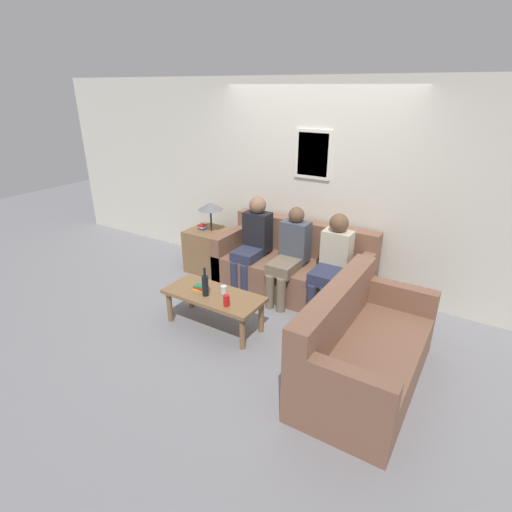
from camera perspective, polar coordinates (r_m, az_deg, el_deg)
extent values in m
plane|color=gray|center=(4.91, 2.60, -7.21)|extent=(16.00, 16.00, 0.00)
cube|color=silver|center=(5.23, 8.09, 9.88)|extent=(9.00, 0.06, 2.60)
cube|color=silver|center=(5.12, 8.15, 14.16)|extent=(0.48, 0.02, 0.60)
cube|color=#B7CCB2|center=(5.11, 8.11, 14.15)|extent=(0.40, 0.01, 0.52)
cube|color=brown|center=(5.16, 5.12, -2.97)|extent=(1.96, 0.85, 0.43)
cube|color=brown|center=(5.26, 6.89, 2.67)|extent=(1.96, 0.20, 0.45)
cube|color=brown|center=(5.54, -3.25, 0.37)|extent=(0.14, 0.85, 0.68)
cube|color=brown|center=(4.82, 14.87, -4.09)|extent=(0.14, 0.85, 0.68)
cube|color=brown|center=(3.80, 15.44, -14.44)|extent=(0.85, 1.64, 0.43)
cube|color=brown|center=(3.63, 11.30, -7.53)|extent=(0.20, 1.64, 0.45)
cube|color=brown|center=(3.16, 11.33, -20.03)|extent=(0.85, 0.14, 0.68)
cube|color=brown|center=(4.35, 18.61, -7.71)|extent=(0.85, 0.14, 0.68)
cube|color=olive|center=(4.37, -6.07, -5.60)|extent=(1.11, 0.49, 0.04)
cylinder|color=olive|center=(4.64, -12.23, -7.09)|extent=(0.06, 0.06, 0.37)
cylinder|color=olive|center=(4.10, -1.96, -10.94)|extent=(0.06, 0.06, 0.37)
cylinder|color=olive|center=(4.87, -9.28, -5.31)|extent=(0.06, 0.06, 0.37)
cylinder|color=olive|center=(4.36, 0.74, -8.66)|extent=(0.06, 0.06, 0.37)
cube|color=olive|center=(5.78, -6.76, 0.88)|extent=(0.54, 0.54, 0.61)
cylinder|color=#262628|center=(5.58, -6.44, 5.20)|extent=(0.02, 0.02, 0.33)
cone|color=slate|center=(5.53, -6.53, 7.10)|extent=(0.34, 0.34, 0.10)
cube|color=navy|center=(5.70, -7.72, 3.90)|extent=(0.11, 0.07, 0.02)
cube|color=beige|center=(5.69, -7.73, 4.13)|extent=(0.10, 0.09, 0.03)
cube|color=red|center=(5.68, -7.74, 4.36)|extent=(0.10, 0.09, 0.02)
cylinder|color=black|center=(4.29, -7.26, -4.25)|extent=(0.07, 0.07, 0.23)
cylinder|color=black|center=(4.21, -7.37, -2.28)|extent=(0.03, 0.03, 0.10)
cylinder|color=silver|center=(4.34, -4.65, -4.81)|extent=(0.07, 0.07, 0.09)
cube|color=gold|center=(4.46, -7.99, -4.66)|extent=(0.14, 0.13, 0.02)
cube|color=red|center=(4.45, -8.01, -4.46)|extent=(0.13, 0.10, 0.02)
cube|color=#237547|center=(4.44, -8.02, -4.26)|extent=(0.13, 0.10, 0.02)
cylinder|color=red|center=(4.09, -4.25, -6.36)|extent=(0.07, 0.07, 0.12)
cube|color=#2D334C|center=(5.14, -1.04, 0.23)|extent=(0.31, 0.43, 0.14)
cylinder|color=#2D334C|center=(5.13, -3.05, -3.12)|extent=(0.11, 0.11, 0.43)
cylinder|color=#2D334C|center=(5.05, -1.62, -3.53)|extent=(0.11, 0.11, 0.43)
cube|color=black|center=(5.22, 0.23, 3.58)|extent=(0.34, 0.22, 0.51)
sphere|color=#8C664C|center=(5.11, 0.23, 7.30)|extent=(0.22, 0.22, 0.22)
cube|color=#756651|center=(4.83, 4.25, -1.39)|extent=(0.31, 0.49, 0.14)
cylinder|color=#756651|center=(4.79, 1.98, -5.10)|extent=(0.11, 0.11, 0.43)
cylinder|color=#756651|center=(4.72, 3.59, -5.56)|extent=(0.11, 0.11, 0.43)
cube|color=#474C56|center=(4.94, 5.66, 2.20)|extent=(0.34, 0.22, 0.49)
sphere|color=brown|center=(4.83, 5.81, 5.86)|extent=(0.19, 0.19, 0.19)
cube|color=#2D334C|center=(4.67, 10.17, -2.64)|extent=(0.31, 0.49, 0.14)
cylinder|color=#2D334C|center=(4.61, 7.90, -6.51)|extent=(0.11, 0.11, 0.43)
cylinder|color=#2D334C|center=(4.56, 9.66, -6.99)|extent=(0.11, 0.11, 0.43)
cube|color=beige|center=(4.78, 11.48, 0.92)|extent=(0.34, 0.22, 0.46)
sphere|color=brown|center=(4.67, 11.79, 4.63)|extent=(0.22, 0.22, 0.22)
sphere|color=#A87A51|center=(4.01, 6.82, -13.53)|extent=(0.19, 0.19, 0.19)
sphere|color=#A87A51|center=(3.93, 6.92, -11.89)|extent=(0.12, 0.12, 0.12)
sphere|color=#A87A51|center=(3.92, 6.36, -11.19)|extent=(0.04, 0.04, 0.04)
sphere|color=#A87A51|center=(3.89, 7.54, -11.55)|extent=(0.04, 0.04, 0.04)
sphere|color=tan|center=(3.90, 6.59, -12.34)|extent=(0.05, 0.05, 0.05)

